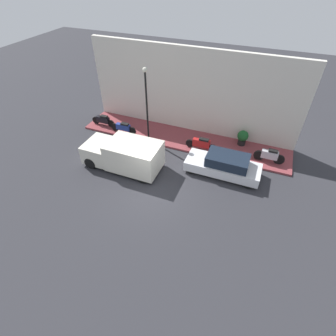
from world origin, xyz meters
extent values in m
plane|color=#2D2D33|center=(0.00, 0.00, 0.00)|extent=(60.00, 60.00, 0.00)
cube|color=brown|center=(5.30, 0.00, 0.07)|extent=(2.60, 14.42, 0.13)
cube|color=silver|center=(6.75, 0.00, 2.89)|extent=(0.30, 14.42, 5.79)
cube|color=silver|center=(2.81, -3.32, 0.47)|extent=(1.61, 4.31, 0.57)
cube|color=#192333|center=(2.81, -3.54, 1.05)|extent=(1.42, 2.37, 0.59)
cylinder|color=black|center=(2.12, -1.65, 0.33)|extent=(0.20, 0.67, 0.67)
cylinder|color=black|center=(3.49, -1.65, 0.33)|extent=(0.20, 0.67, 0.67)
cylinder|color=black|center=(2.12, -4.99, 0.33)|extent=(0.20, 0.67, 0.67)
cylinder|color=black|center=(3.49, -4.99, 0.33)|extent=(0.20, 0.67, 0.67)
cube|color=silver|center=(1.24, 1.61, 1.01)|extent=(2.02, 3.06, 1.62)
cube|color=silver|center=(1.24, 3.96, 0.77)|extent=(1.92, 1.65, 1.14)
cube|color=#192333|center=(1.24, 4.21, 1.09)|extent=(1.72, 0.90, 0.45)
cylinder|color=black|center=(0.36, 4.17, 0.36)|extent=(0.22, 0.73, 0.73)
cylinder|color=black|center=(2.12, 4.17, 0.36)|extent=(0.22, 0.73, 0.73)
cylinder|color=black|center=(0.36, 0.70, 0.36)|extent=(0.22, 0.73, 0.73)
cylinder|color=black|center=(2.12, 0.70, 0.36)|extent=(0.22, 0.73, 0.73)
cube|color=navy|center=(4.41, 4.16, 0.59)|extent=(0.30, 1.04, 0.41)
cube|color=black|center=(4.41, 4.02, 0.86)|extent=(0.27, 0.57, 0.12)
cylinder|color=black|center=(4.41, 4.84, 0.43)|extent=(0.10, 0.59, 0.59)
cylinder|color=black|center=(4.41, 3.48, 0.43)|extent=(0.10, 0.59, 0.59)
cube|color=#B7B7BF|center=(4.79, -5.75, 0.66)|extent=(0.30, 0.98, 0.50)
cube|color=black|center=(4.79, -5.88, 0.97)|extent=(0.27, 0.53, 0.12)
cylinder|color=black|center=(4.79, -5.16, 0.46)|extent=(0.10, 0.66, 0.66)
cylinder|color=black|center=(4.79, -6.34, 0.46)|extent=(0.10, 0.66, 0.66)
cube|color=black|center=(4.76, 6.06, 0.59)|extent=(0.30, 0.99, 0.45)
cube|color=black|center=(4.76, 5.93, 0.88)|extent=(0.27, 0.54, 0.12)
cylinder|color=black|center=(4.76, 6.71, 0.41)|extent=(0.10, 0.55, 0.55)
cylinder|color=black|center=(4.76, 5.41, 0.41)|extent=(0.10, 0.55, 0.55)
cube|color=#B21E1E|center=(4.52, -1.52, 0.60)|extent=(0.30, 1.12, 0.49)
cube|color=black|center=(4.52, -1.68, 0.91)|extent=(0.27, 0.61, 0.12)
cylinder|color=black|center=(4.52, -0.75, 0.40)|extent=(0.10, 0.53, 0.53)
cylinder|color=black|center=(4.52, -2.30, 0.40)|extent=(0.10, 0.53, 0.53)
cylinder|color=black|center=(4.40, 2.21, 2.46)|extent=(0.12, 0.12, 4.65)
sphere|color=silver|center=(4.40, 2.21, 4.88)|extent=(0.30, 0.30, 0.30)
cylinder|color=black|center=(6.06, -3.90, 0.33)|extent=(0.51, 0.51, 0.39)
sphere|color=#195123|center=(6.06, -3.90, 0.81)|extent=(0.72, 0.72, 0.72)
camera|label=1|loc=(-9.27, -4.70, 10.30)|focal=28.00mm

